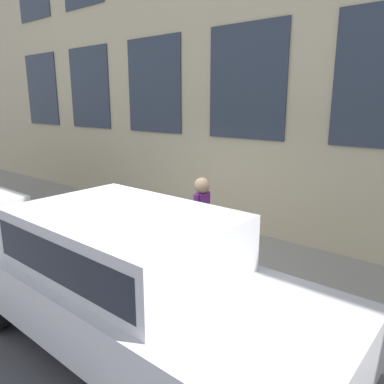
# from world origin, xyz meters

# --- Properties ---
(ground_plane) EXTENTS (80.00, 80.00, 0.00)m
(ground_plane) POSITION_xyz_m (0.00, 0.00, 0.00)
(ground_plane) COLOR #47474C
(sidewalk) EXTENTS (2.80, 60.00, 0.16)m
(sidewalk) POSITION_xyz_m (1.40, 0.00, 0.08)
(sidewalk) COLOR gray
(sidewalk) RESTS_ON ground_plane
(building_facade) EXTENTS (0.33, 40.00, 9.18)m
(building_facade) POSITION_xyz_m (2.95, -0.00, 4.59)
(building_facade) COLOR #C6B793
(building_facade) RESTS_ON ground_plane
(fire_hydrant) EXTENTS (0.34, 0.45, 0.87)m
(fire_hydrant) POSITION_xyz_m (0.66, -0.18, 0.61)
(fire_hydrant) COLOR #2D7260
(fire_hydrant) RESTS_ON sidewalk
(person) EXTENTS (0.37, 0.25, 1.54)m
(person) POSITION_xyz_m (0.73, -0.54, 1.09)
(person) COLOR #726651
(person) RESTS_ON sidewalk
(parked_car_silver_near) EXTENTS (1.94, 5.15, 1.67)m
(parked_car_silver_near) POSITION_xyz_m (-1.17, -0.93, 0.93)
(parked_car_silver_near) COLOR black
(parked_car_silver_near) RESTS_ON ground_plane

